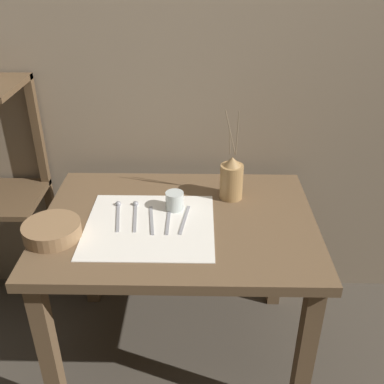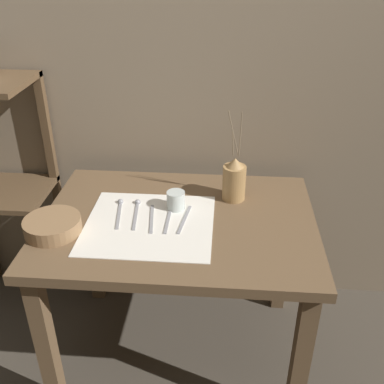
{
  "view_description": "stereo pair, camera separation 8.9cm",
  "coord_description": "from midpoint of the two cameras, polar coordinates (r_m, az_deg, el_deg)",
  "views": [
    {
      "loc": [
        0.08,
        -1.45,
        1.65
      ],
      "look_at": [
        0.05,
        0.0,
        0.83
      ],
      "focal_mm": 42.0,
      "sensor_mm": 36.0,
      "label": 1
    },
    {
      "loc": [
        0.17,
        -1.44,
        1.65
      ],
      "look_at": [
        0.05,
        0.0,
        0.83
      ],
      "focal_mm": 42.0,
      "sensor_mm": 36.0,
      "label": 2
    }
  ],
  "objects": [
    {
      "name": "glass_tumbler_near",
      "position": [
        1.77,
        -0.63,
        -1.08
      ],
      "size": [
        0.07,
        0.07,
        0.07
      ],
      "color": "silver",
      "rests_on": "wooden_table"
    },
    {
      "name": "ground_plane",
      "position": [
        2.19,
        -0.21,
        -19.14
      ],
      "size": [
        12.0,
        12.0,
        0.0
      ],
      "primitive_type": "plane",
      "color": "#473F35"
    },
    {
      "name": "wooden_bowl",
      "position": [
        1.7,
        -15.86,
        -4.15
      ],
      "size": [
        0.21,
        0.21,
        0.05
      ],
      "color": "#8E6B47",
      "rests_on": "wooden_table"
    },
    {
      "name": "stone_wall_back",
      "position": [
        1.99,
        0.94,
        16.52
      ],
      "size": [
        7.0,
        0.06,
        2.4
      ],
      "color": "gray",
      "rests_on": "ground_plane"
    },
    {
      "name": "fork_outer",
      "position": [
        1.71,
        0.52,
        -3.52
      ],
      "size": [
        0.04,
        0.2,
        0.0
      ],
      "color": "#939399",
      "rests_on": "wooden_table"
    },
    {
      "name": "pitcher_with_flowers",
      "position": [
        1.83,
        6.77,
        1.49
      ],
      "size": [
        0.09,
        0.09,
        0.38
      ],
      "color": "#A87F4C",
      "rests_on": "wooden_table"
    },
    {
      "name": "knife_center",
      "position": [
        1.72,
        -1.54,
        -3.47
      ],
      "size": [
        0.01,
        0.2,
        0.0
      ],
      "color": "#939399",
      "rests_on": "wooden_table"
    },
    {
      "name": "linen_cloth",
      "position": [
        1.7,
        -3.96,
        -4.1
      ],
      "size": [
        0.48,
        0.44,
        0.0
      ],
      "color": "white",
      "rests_on": "wooden_table"
    },
    {
      "name": "wooden_table",
      "position": [
        1.79,
        -0.24,
        -6.16
      ],
      "size": [
        1.05,
        0.76,
        0.71
      ],
      "color": "brown",
      "rests_on": "ground_plane"
    },
    {
      "name": "spoon_outer",
      "position": [
        1.8,
        -7.76,
        -1.93
      ],
      "size": [
        0.05,
        0.21,
        0.02
      ],
      "color": "#939399",
      "rests_on": "wooden_table"
    },
    {
      "name": "fork_inner",
      "position": [
        1.72,
        -3.67,
        -3.43
      ],
      "size": [
        0.04,
        0.2,
        0.0
      ],
      "color": "#939399",
      "rests_on": "wooden_table"
    },
    {
      "name": "spoon_inner",
      "position": [
        1.79,
        -5.61,
        -2.0
      ],
      "size": [
        0.04,
        0.21,
        0.02
      ],
      "color": "#939399",
      "rests_on": "wooden_table"
    }
  ]
}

